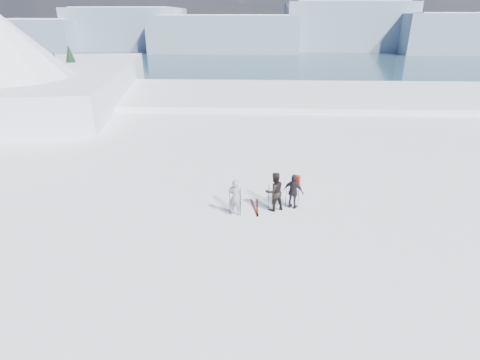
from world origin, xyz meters
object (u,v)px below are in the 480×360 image
object	(u,v)px
skier_pack	(293,192)
skier_grey	(235,197)
skis_loose	(256,207)
skier_dark	(274,192)

from	to	relation	value
skier_pack	skier_grey	bearing A→B (deg)	42.04
skier_grey	skis_loose	bearing A→B (deg)	-131.99
skier_dark	skier_pack	bearing A→B (deg)	171.54
skier_grey	skier_pack	xyz separation A→B (m)	(2.59, 0.74, -0.02)
skier_grey	skier_pack	bearing A→B (deg)	-151.74
skier_grey	skier_dark	xyz separation A→B (m)	(1.72, 0.51, 0.07)
skier_pack	skis_loose	bearing A→B (deg)	29.28
skier_grey	skier_dark	size ratio (longest dim) A/B	0.92
skis_loose	skier_dark	bearing A→B (deg)	-9.46
skier_dark	skier_grey	bearing A→B (deg)	-6.64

